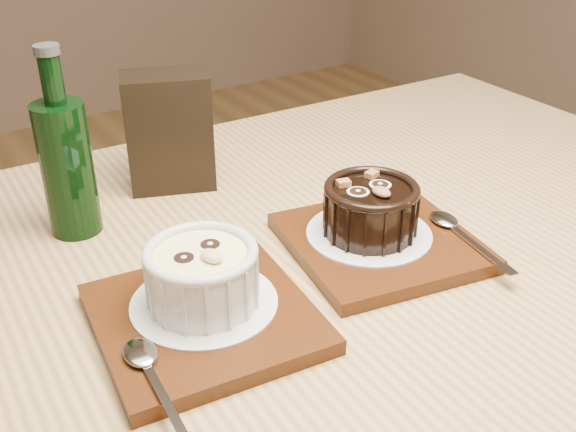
% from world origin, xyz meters
% --- Properties ---
extents(table, '(1.23, 0.85, 0.75)m').
position_xyz_m(table, '(-0.11, -0.04, 0.66)').
color(table, olive).
rests_on(table, ground).
extents(tray_left, '(0.20, 0.20, 0.01)m').
position_xyz_m(tray_left, '(-0.22, -0.06, 0.76)').
color(tray_left, '#431F0B').
rests_on(tray_left, table).
extents(doily_left, '(0.13, 0.13, 0.00)m').
position_xyz_m(doily_left, '(-0.22, -0.05, 0.77)').
color(doily_left, silver).
rests_on(doily_left, tray_left).
extents(ramekin_white, '(0.10, 0.10, 0.06)m').
position_xyz_m(ramekin_white, '(-0.22, -0.05, 0.80)').
color(ramekin_white, silver).
rests_on(ramekin_white, doily_left).
extents(spoon_left, '(0.04, 0.14, 0.01)m').
position_xyz_m(spoon_left, '(-0.29, -0.12, 0.77)').
color(spoon_left, silver).
rests_on(spoon_left, tray_left).
extents(tray_right, '(0.21, 0.21, 0.01)m').
position_xyz_m(tray_right, '(-0.01, -0.05, 0.76)').
color(tray_right, '#431F0B').
rests_on(tray_right, table).
extents(doily_right, '(0.13, 0.13, 0.00)m').
position_xyz_m(doily_right, '(-0.02, -0.04, 0.77)').
color(doily_right, silver).
rests_on(doily_right, tray_right).
extents(ramekin_dark, '(0.10, 0.10, 0.06)m').
position_xyz_m(ramekin_dark, '(-0.02, -0.04, 0.80)').
color(ramekin_dark, black).
rests_on(ramekin_dark, doily_right).
extents(spoon_right, '(0.05, 0.14, 0.01)m').
position_xyz_m(spoon_right, '(0.06, -0.10, 0.77)').
color(spoon_right, silver).
rests_on(spoon_right, tray_right).
extents(condiment_stand, '(0.12, 0.09, 0.14)m').
position_xyz_m(condiment_stand, '(-0.13, 0.21, 0.82)').
color(condiment_stand, black).
rests_on(condiment_stand, table).
extents(green_bottle, '(0.05, 0.05, 0.20)m').
position_xyz_m(green_bottle, '(-0.26, 0.16, 0.83)').
color(green_bottle, black).
rests_on(green_bottle, table).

